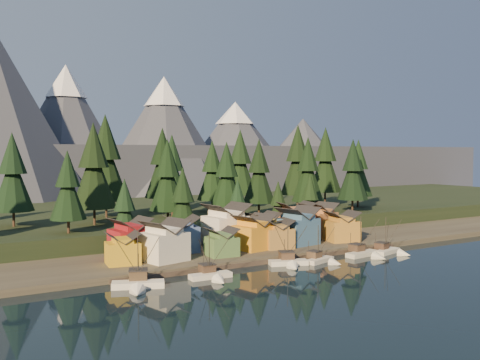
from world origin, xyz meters
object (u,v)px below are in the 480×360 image
boat_0 (138,277)px  house_back_1 (182,233)px  boat_3 (290,257)px  boat_1 (213,270)px  house_front_1 (164,239)px  boat_4 (323,255)px  house_back_0 (130,237)px  boat_6 (391,246)px  boat_5 (366,249)px  house_front_0 (123,247)px

boat_0 → house_back_1: (20.44, 24.13, 3.85)m
boat_0 → boat_3: (37.71, 1.88, -0.15)m
boat_1 → house_back_1: (4.27, 24.46, 4.24)m
boat_0 → boat_1: (16.17, -0.33, -0.39)m
boat_3 → house_front_1: house_front_1 is taller
boat_0 → house_front_1: bearing=73.8°
boat_0 → house_back_1: bearing=71.4°
boat_4 → house_back_0: (-39.56, 23.64, 4.50)m
house_back_0 → boat_1: bearing=-76.1°
boat_4 → boat_6: 22.43m
house_back_0 → house_back_1: 13.41m
boat_1 → house_back_0: bearing=113.7°
boat_3 → boat_1: bearing=-153.6°
house_back_0 → house_back_1: bearing=-6.6°
boat_0 → boat_6: bearing=21.8°
boat_0 → boat_1: boat_0 is taller
boat_5 → house_back_1: size_ratio=1.18×
boat_1 → boat_4: (30.42, 0.81, -0.06)m
boat_0 → house_front_1: boat_0 is taller
house_front_0 → house_back_0: 8.26m
boat_1 → boat_3: size_ratio=0.93×
boat_1 → house_back_0: 26.48m
boat_6 → house_back_0: size_ratio=1.11×
boat_4 → house_back_1: (-26.15, 23.65, 4.31)m
boat_3 → boat_6: size_ratio=1.08×
boat_5 → house_front_1: (-48.54, 15.03, 4.36)m
house_front_0 → house_back_1: bearing=29.5°
house_front_0 → house_back_0: house_back_0 is taller
boat_1 → boat_4: 30.43m
boat_3 → house_back_1: (-17.27, 22.25, 4.00)m
boat_3 → house_front_1: 29.31m
house_front_0 → house_back_1: house_back_1 is taller
house_back_0 → house_back_1: size_ratio=0.99×
house_front_1 → boat_5: bearing=-30.8°
boat_1 → boat_6: 52.85m
boat_3 → house_front_0: 38.21m
boat_6 → house_front_0: (-66.22, 17.04, 3.26)m
boat_6 → house_back_1: size_ratio=1.10×
boat_6 → house_front_1: bearing=148.9°
house_front_1 → house_back_0: house_front_1 is taller
boat_0 → boat_4: 46.60m
boat_4 → house_front_1: bearing=139.8°
boat_5 → house_back_1: (-40.28, 23.51, 4.11)m
house_front_0 → house_back_0: bearing=66.7°
house_front_1 → house_front_0: bearing=157.5°
house_front_0 → boat_1: bearing=-44.8°
house_back_1 → boat_1: bearing=-87.9°
boat_0 → boat_5: (60.72, 0.62, -0.26)m
boat_3 → boat_6: 31.37m
boat_6 → house_back_0: house_back_0 is taller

